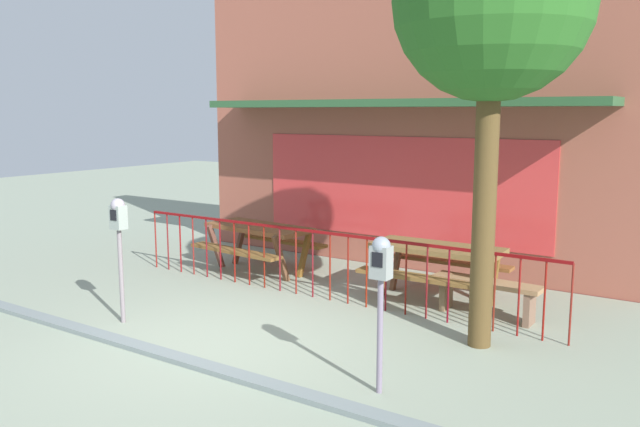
{
  "coord_description": "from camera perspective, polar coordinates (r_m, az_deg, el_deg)",
  "views": [
    {
      "loc": [
        4.91,
        -5.24,
        2.61
      ],
      "look_at": [
        -0.29,
        2.52,
        1.14
      ],
      "focal_mm": 36.46,
      "sensor_mm": 36.0,
      "label": 1
    }
  ],
  "objects": [
    {
      "name": "picnic_table_left",
      "position": [
        10.64,
        -5.38,
        -1.91
      ],
      "size": [
        1.92,
        1.52,
        0.79
      ],
      "color": "brown",
      "rests_on": "ground"
    },
    {
      "name": "picnic_table_right",
      "position": [
        9.15,
        10.17,
        -3.8
      ],
      "size": [
        1.83,
        1.4,
        0.79
      ],
      "color": "brown",
      "rests_on": "ground"
    },
    {
      "name": "parking_meter_near",
      "position": [
        5.96,
        5.36,
        -5.24
      ],
      "size": [
        0.18,
        0.17,
        1.49
      ],
      "color": "slate",
      "rests_on": "ground"
    },
    {
      "name": "patio_fence_front",
      "position": [
        9.06,
        0.11,
        -3.44
      ],
      "size": [
        6.73,
        0.04,
        0.97
      ],
      "color": "maroon",
      "rests_on": "ground"
    },
    {
      "name": "patio_bench",
      "position": [
        8.62,
        14.41,
        -6.52
      ],
      "size": [
        1.41,
        0.39,
        0.48
      ],
      "color": "#9A734C",
      "rests_on": "ground"
    },
    {
      "name": "pub_storefront",
      "position": [
        11.03,
        7.45,
        9.02
      ],
      "size": [
        7.98,
        1.37,
        5.3
      ],
      "color": "brown",
      "rests_on": "ground"
    },
    {
      "name": "street_tree",
      "position": [
        7.31,
        14.9,
        17.24
      ],
      "size": [
        2.1,
        2.1,
        4.79
      ],
      "color": "#513D1F",
      "rests_on": "ground"
    },
    {
      "name": "parking_meter_far",
      "position": [
        8.31,
        -17.25,
        -1.16
      ],
      "size": [
        0.18,
        0.17,
        1.56
      ],
      "color": "gray",
      "rests_on": "ground"
    },
    {
      "name": "ground",
      "position": [
        7.64,
        -8.92,
        -11.13
      ],
      "size": [
        40.0,
        40.0,
        0.0
      ],
      "primitive_type": "plane",
      "color": "gray"
    },
    {
      "name": "curb_edge",
      "position": [
        7.21,
        -12.48,
        -12.47
      ],
      "size": [
        11.17,
        0.2,
        0.11
      ],
      "primitive_type": "cube",
      "color": "slate",
      "rests_on": "ground"
    }
  ]
}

